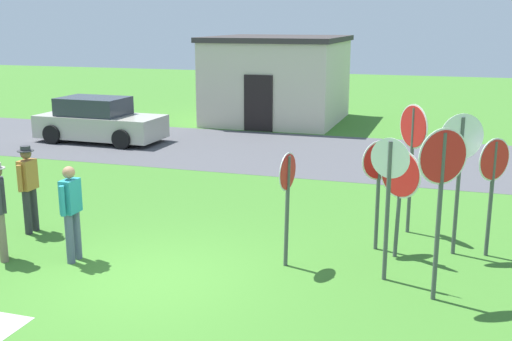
% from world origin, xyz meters
% --- Properties ---
extents(ground_plane, '(80.00, 80.00, 0.00)m').
position_xyz_m(ground_plane, '(0.00, 0.00, 0.00)').
color(ground_plane, '#3D7528').
extents(street_asphalt, '(60.00, 6.40, 0.01)m').
position_xyz_m(street_asphalt, '(0.00, 10.41, 0.00)').
color(street_asphalt, '#4C4C51').
rests_on(street_asphalt, ground).
extents(building_background, '(5.23, 5.52, 3.43)m').
position_xyz_m(building_background, '(-2.37, 16.44, 1.72)').
color(building_background, beige).
rests_on(building_background, ground).
extents(parked_car_on_street, '(4.34, 2.10, 1.51)m').
position_xyz_m(parked_car_on_street, '(-6.98, 10.22, 0.69)').
color(parked_car_on_street, '#B7B2A3').
rests_on(parked_car_on_street, ground).
extents(stop_sign_leaning_right, '(0.73, 0.38, 2.54)m').
position_xyz_m(stop_sign_leaning_right, '(4.73, 2.75, 1.75)').
color(stop_sign_leaning_right, '#474C4C').
rests_on(stop_sign_leaning_right, ground).
extents(stop_sign_low_front, '(0.74, 0.51, 1.94)m').
position_xyz_m(stop_sign_low_front, '(3.77, 2.31, 1.32)').
color(stop_sign_low_front, '#474C4C').
rests_on(stop_sign_low_front, ground).
extents(stop_sign_center_cluster, '(0.56, 0.67, 2.54)m').
position_xyz_m(stop_sign_center_cluster, '(3.86, 3.70, 1.76)').
color(stop_sign_center_cluster, '#474C4C').
rests_on(stop_sign_center_cluster, ground).
extents(stop_sign_tallest, '(0.14, 0.64, 1.97)m').
position_xyz_m(stop_sign_tallest, '(2.03, 1.29, 1.32)').
color(stop_sign_tallest, '#474C4C').
rests_on(stop_sign_tallest, ground).
extents(stop_sign_nearest, '(0.66, 0.52, 2.61)m').
position_xyz_m(stop_sign_nearest, '(4.47, 0.68, 1.81)').
color(stop_sign_nearest, '#474C4C').
rests_on(stop_sign_nearest, ground).
extents(stop_sign_rear_right, '(0.62, 0.20, 2.33)m').
position_xyz_m(stop_sign_rear_right, '(3.69, 1.21, 1.55)').
color(stop_sign_rear_right, '#474C4C').
rests_on(stop_sign_rear_right, ground).
extents(stop_sign_rear_left, '(0.52, 0.57, 2.13)m').
position_xyz_m(stop_sign_rear_left, '(5.30, 2.82, 1.45)').
color(stop_sign_rear_left, '#474C4C').
rests_on(stop_sign_rear_left, ground).
extents(stop_sign_leaning_left, '(0.55, 0.48, 2.02)m').
position_xyz_m(stop_sign_leaning_left, '(3.38, 2.56, 1.37)').
color(stop_sign_leaning_left, '#474C4C').
rests_on(stop_sign_leaning_left, ground).
extents(person_in_dark_shirt, '(0.32, 0.57, 1.74)m').
position_xyz_m(person_in_dark_shirt, '(-3.21, 1.46, 0.98)').
color(person_in_dark_shirt, '#2D2D33').
rests_on(person_in_dark_shirt, ground).
extents(person_holding_notes, '(0.22, 0.57, 1.69)m').
position_xyz_m(person_holding_notes, '(-1.55, 0.40, 0.95)').
color(person_holding_notes, '#4C5670').
rests_on(person_holding_notes, ground).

